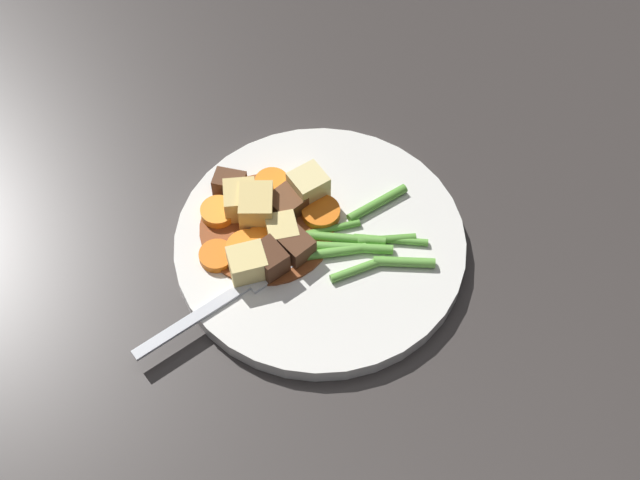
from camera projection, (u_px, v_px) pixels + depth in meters
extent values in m
plane|color=#383330|center=(320.00, 250.00, 0.85)|extent=(3.00, 3.00, 0.00)
cylinder|color=white|center=(320.00, 245.00, 0.84)|extent=(0.26, 0.26, 0.02)
cylinder|color=brown|center=(267.00, 228.00, 0.84)|extent=(0.12, 0.12, 0.00)
cylinder|color=orange|center=(262.00, 241.00, 0.83)|extent=(0.04, 0.04, 0.01)
cylinder|color=orange|center=(217.00, 256.00, 0.82)|extent=(0.04, 0.04, 0.01)
cylinder|color=orange|center=(322.00, 213.00, 0.84)|extent=(0.05, 0.05, 0.01)
cylinder|color=orange|center=(218.00, 213.00, 0.84)|extent=(0.04, 0.04, 0.01)
cylinder|color=orange|center=(246.00, 250.00, 0.82)|extent=(0.05, 0.05, 0.01)
cylinder|color=orange|center=(272.00, 185.00, 0.86)|extent=(0.04, 0.04, 0.01)
cube|color=#E5CC7A|center=(282.00, 229.00, 0.83)|extent=(0.03, 0.03, 0.02)
cube|color=#E5CC7A|center=(247.00, 264.00, 0.80)|extent=(0.04, 0.04, 0.03)
cube|color=#EAD68C|center=(308.00, 187.00, 0.85)|extent=(0.04, 0.04, 0.03)
cube|color=#DBBC6B|center=(240.00, 201.00, 0.84)|extent=(0.03, 0.04, 0.03)
cube|color=#DBBC6B|center=(256.00, 207.00, 0.83)|extent=(0.03, 0.04, 0.03)
cube|color=#4C2B19|center=(270.00, 260.00, 0.81)|extent=(0.04, 0.04, 0.03)
cube|color=brown|center=(286.00, 204.00, 0.84)|extent=(0.04, 0.04, 0.02)
cube|color=#56331E|center=(296.00, 247.00, 0.81)|extent=(0.04, 0.04, 0.02)
cube|color=#56331E|center=(230.00, 184.00, 0.86)|extent=(0.03, 0.03, 0.02)
cylinder|color=#599E38|center=(330.00, 229.00, 0.84)|extent=(0.06, 0.02, 0.01)
cylinder|color=#599E38|center=(377.00, 203.00, 0.85)|extent=(0.06, 0.04, 0.01)
cylinder|color=#66AD42|center=(358.00, 269.00, 0.81)|extent=(0.05, 0.03, 0.01)
cylinder|color=#66AD42|center=(350.00, 248.00, 0.82)|extent=(0.08, 0.01, 0.01)
cylinder|color=#599E38|center=(387.00, 240.00, 0.83)|extent=(0.05, 0.01, 0.01)
cylinder|color=#66AD42|center=(346.00, 239.00, 0.83)|extent=(0.07, 0.01, 0.01)
cylinder|color=#66AD42|center=(404.00, 262.00, 0.81)|extent=(0.05, 0.01, 0.01)
cylinder|color=#66AD42|center=(391.00, 237.00, 0.83)|extent=(0.07, 0.01, 0.01)
cylinder|color=#66AD42|center=(317.00, 254.00, 0.82)|extent=(0.08, 0.03, 0.01)
cube|color=silver|center=(192.00, 319.00, 0.79)|extent=(0.10, 0.08, 0.00)
cube|color=silver|center=(256.00, 279.00, 0.81)|extent=(0.03, 0.03, 0.00)
cylinder|color=silver|center=(290.00, 269.00, 0.81)|extent=(0.03, 0.03, 0.00)
cylinder|color=silver|center=(286.00, 264.00, 0.82)|extent=(0.03, 0.03, 0.00)
cylinder|color=silver|center=(282.00, 259.00, 0.82)|extent=(0.03, 0.03, 0.00)
cylinder|color=silver|center=(278.00, 255.00, 0.82)|extent=(0.03, 0.03, 0.00)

